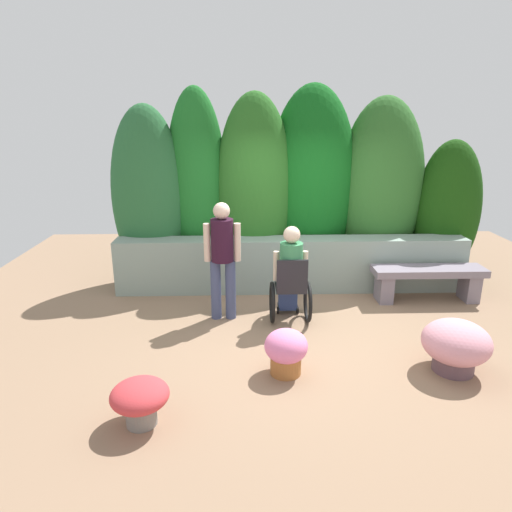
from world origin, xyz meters
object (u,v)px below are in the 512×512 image
stone_bench (428,278)px  flower_pot_terracotta_by_wall (456,345)px  flower_pot_red_accent (140,399)px  flower_pot_purple_near (286,350)px  person_in_wheelchair (290,277)px  person_standing_companion (222,254)px

stone_bench → flower_pot_terracotta_by_wall: (-0.48, -1.98, -0.04)m
flower_pot_terracotta_by_wall → flower_pot_red_accent: 3.32m
flower_pot_purple_near → flower_pot_red_accent: (-1.38, -0.81, -0.01)m
flower_pot_purple_near → stone_bench: bearing=40.5°
person_in_wheelchair → flower_pot_terracotta_by_wall: bearing=-40.2°
flower_pot_red_accent → person_in_wheelchair: bearing=54.0°
flower_pot_purple_near → flower_pot_terracotta_by_wall: bearing=-0.1°
stone_bench → person_in_wheelchair: person_in_wheelchair is taller
person_in_wheelchair → flower_pot_purple_near: 1.40m
person_standing_companion → flower_pot_purple_near: person_standing_companion is taller
person_in_wheelchair → flower_pot_red_accent: person_in_wheelchair is taller
flower_pot_purple_near → flower_pot_terracotta_by_wall: 1.84m
person_in_wheelchair → flower_pot_terracotta_by_wall: 2.16m
stone_bench → flower_pot_purple_near: (-2.32, -1.98, -0.08)m
stone_bench → person_standing_companion: size_ratio=1.03×
stone_bench → person_in_wheelchair: size_ratio=1.25×
stone_bench → flower_pot_terracotta_by_wall: 2.04m
flower_pot_purple_near → flower_pot_red_accent: size_ratio=0.96×
flower_pot_purple_near → flower_pot_red_accent: bearing=-149.7°
stone_bench → flower_pot_purple_near: size_ratio=3.28×
stone_bench → flower_pot_terracotta_by_wall: bearing=-109.3°
person_standing_companion → flower_pot_red_accent: 2.44m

